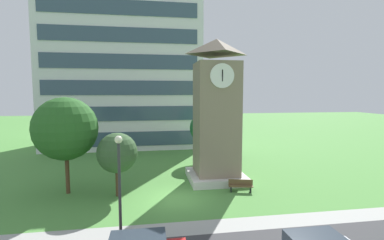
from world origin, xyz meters
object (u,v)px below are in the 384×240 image
object	(u,v)px
clock_tower	(216,118)
park_bench	(241,186)
tree_near_tower	(66,129)
tree_streetside	(117,153)
street_lamp	(119,178)
tree_by_building	(204,128)

from	to	relation	value
clock_tower	park_bench	xyz separation A→B (m)	(1.15, -3.05, -4.82)
tree_near_tower	clock_tower	bearing A→B (deg)	6.90
tree_streetside	tree_near_tower	bearing A→B (deg)	163.13
park_bench	tree_streetside	size ratio (longest dim) A/B	0.41
street_lamp	tree_by_building	size ratio (longest dim) A/B	1.03
street_lamp	park_bench	bearing A→B (deg)	38.17
park_bench	street_lamp	xyz separation A→B (m)	(-8.11, -6.38, 2.91)
tree_near_tower	tree_by_building	world-z (taller)	tree_near_tower
park_bench	tree_streetside	xyz separation A→B (m)	(-8.93, 0.54, 2.65)
tree_near_tower	tree_by_building	bearing A→B (deg)	33.85
clock_tower	tree_near_tower	distance (m)	11.57
street_lamp	tree_by_building	distance (m)	17.55
park_bench	clock_tower	bearing A→B (deg)	110.65
park_bench	tree_streetside	bearing A→B (deg)	176.52
street_lamp	tree_streetside	bearing A→B (deg)	96.79
tree_streetside	tree_by_building	xyz separation A→B (m)	(8.12, 9.04, 0.49)
park_bench	tree_by_building	distance (m)	10.12
park_bench	tree_near_tower	bearing A→B (deg)	172.50
street_lamp	tree_near_tower	xyz separation A→B (m)	(-4.51, 8.04, 1.40)
clock_tower	park_bench	bearing A→B (deg)	-69.35
tree_near_tower	tree_by_building	distance (m)	14.27
tree_by_building	tree_near_tower	bearing A→B (deg)	-146.15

